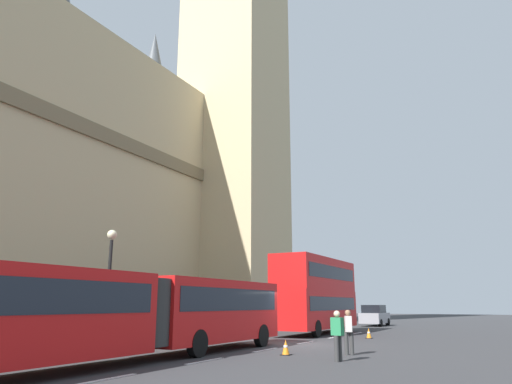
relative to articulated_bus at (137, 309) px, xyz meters
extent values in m
plane|color=#333335|center=(9.10, -1.99, -1.75)|extent=(160.00, 160.00, 0.00)
cube|color=silver|center=(-3.28, -1.99, -1.74)|extent=(2.20, 0.16, 0.01)
cube|color=silver|center=(1.32, -1.99, -1.74)|extent=(2.20, 0.16, 0.01)
cube|color=silver|center=(5.92, -1.99, -1.74)|extent=(2.20, 0.16, 0.01)
cube|color=silver|center=(10.52, -1.99, -1.74)|extent=(2.20, 0.16, 0.01)
cube|color=silver|center=(15.12, -1.99, -1.74)|extent=(2.20, 0.16, 0.01)
cube|color=silver|center=(19.72, -1.99, -1.74)|extent=(2.20, 0.16, 0.01)
cube|color=#C6B284|center=(29.93, 14.01, 26.79)|extent=(9.48, 9.48, 57.07)
cone|color=#474C51|center=(20.46, 18.01, 24.65)|extent=(2.40, 2.40, 5.49)
cube|color=red|center=(4.58, 0.01, -0.10)|extent=(8.26, 2.50, 2.50)
cube|color=#1E232D|center=(4.58, 0.01, 0.35)|extent=(7.60, 2.54, 0.90)
cube|color=red|center=(-4.59, 0.01, -0.10)|extent=(8.26, 2.50, 2.50)
cube|color=#1E232D|center=(-4.59, 0.01, 0.35)|extent=(7.60, 2.54, 0.90)
cylinder|color=#2D2D2D|center=(0.00, 0.01, -0.10)|extent=(2.38, 2.38, 2.25)
cylinder|color=black|center=(7.22, -1.12, -1.25)|extent=(1.00, 0.30, 1.00)
cylinder|color=black|center=(2.10, -1.12, -1.25)|extent=(1.00, 0.30, 1.00)
cube|color=red|center=(17.42, 0.01, -0.15)|extent=(9.73, 2.50, 2.40)
cube|color=#1E232D|center=(17.42, 0.01, 0.20)|extent=(8.75, 2.54, 0.84)
cube|color=red|center=(17.42, 0.01, 2.10)|extent=(9.53, 2.50, 2.10)
cube|color=#1E232D|center=(17.42, 0.01, 2.20)|extent=(8.75, 2.54, 0.84)
cylinder|color=black|center=(20.53, -1.12, -1.25)|extent=(1.00, 0.30, 1.00)
cylinder|color=black|center=(14.31, -1.12, -1.25)|extent=(1.00, 0.30, 1.00)
cube|color=gray|center=(31.30, -0.29, -1.05)|extent=(4.40, 1.80, 0.90)
cube|color=black|center=(31.10, -0.29, -0.25)|extent=(2.46, 1.66, 0.70)
cylinder|color=black|center=(32.71, -1.10, -1.43)|extent=(0.64, 0.30, 0.64)
cylinder|color=black|center=(29.89, -1.10, -1.43)|extent=(0.64, 0.30, 0.64)
cube|color=black|center=(4.39, -3.65, -1.73)|extent=(0.36, 0.36, 0.03)
cone|color=orange|center=(4.39, -3.65, -1.44)|extent=(0.28, 0.28, 0.55)
cylinder|color=white|center=(4.39, -3.65, -1.41)|extent=(0.17, 0.17, 0.08)
cube|color=black|center=(14.96, -4.06, -1.73)|extent=(0.36, 0.36, 0.03)
cone|color=orange|center=(14.96, -4.06, -1.44)|extent=(0.28, 0.28, 0.55)
cylinder|color=white|center=(14.96, -4.06, -1.41)|extent=(0.17, 0.17, 0.08)
cylinder|color=black|center=(3.04, 4.51, -1.60)|extent=(0.32, 0.32, 0.30)
cylinder|color=black|center=(3.04, 4.51, 0.65)|extent=(0.16, 0.16, 4.80)
sphere|color=beige|center=(3.04, 4.51, 3.30)|extent=(0.44, 0.44, 0.44)
cylinder|color=#333333|center=(3.44, -6.13, -1.32)|extent=(0.16, 0.16, 0.86)
cylinder|color=#333333|center=(3.24, -6.09, -1.32)|extent=(0.16, 0.16, 0.86)
cube|color=#267F4C|center=(3.34, -6.11, -0.59)|extent=(0.31, 0.44, 0.60)
sphere|color=beige|center=(3.34, -6.11, -0.17)|extent=(0.22, 0.22, 0.22)
cylinder|color=#333333|center=(5.66, -5.88, -1.32)|extent=(0.16, 0.16, 0.86)
cylinder|color=#333333|center=(5.58, -5.70, -1.32)|extent=(0.16, 0.16, 0.86)
cube|color=silver|center=(5.62, -5.79, -0.59)|extent=(0.46, 0.38, 0.60)
sphere|color=#936B4C|center=(5.62, -5.79, -0.17)|extent=(0.22, 0.22, 0.22)
camera|label=1|loc=(-12.92, -11.58, 0.16)|focal=32.99mm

